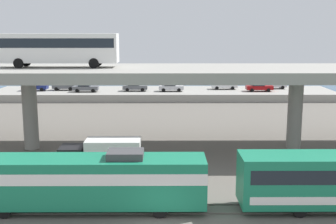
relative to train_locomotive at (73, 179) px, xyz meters
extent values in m
cube|color=#59544C|center=(6.02, -0.76, -2.13)|extent=(110.00, 0.12, 0.12)
cube|color=#59544C|center=(6.02, 0.76, -2.13)|extent=(110.00, 0.12, 0.12)
cube|color=#197A56|center=(0.82, 0.00, -0.11)|extent=(16.34, 3.00, 3.20)
cube|color=white|center=(0.82, 0.00, 0.47)|extent=(16.34, 3.04, 0.77)
cube|color=#3F3F42|center=(3.61, 0.00, 1.74)|extent=(2.40, 1.80, 0.50)
cylinder|color=black|center=(-4.29, -1.35, -1.71)|extent=(0.96, 0.18, 0.96)
cylinder|color=black|center=(-4.29, 1.35, -1.71)|extent=(0.96, 0.18, 0.96)
cylinder|color=black|center=(5.93, -1.35, -1.71)|extent=(0.96, 0.18, 0.96)
cylinder|color=black|center=(5.93, 1.35, -1.71)|extent=(0.96, 0.18, 0.96)
cylinder|color=black|center=(15.11, -1.35, -1.73)|extent=(0.92, 0.18, 0.92)
cylinder|color=black|center=(15.11, 1.35, -1.73)|extent=(0.92, 0.18, 0.92)
cube|color=gray|center=(6.02, 16.00, 5.64)|extent=(96.00, 11.66, 1.06)
cylinder|color=gray|center=(-7.58, 16.00, 1.46)|extent=(1.50, 1.50, 7.30)
cylinder|color=gray|center=(19.62, 16.00, 1.46)|extent=(1.50, 1.50, 7.30)
cube|color=silver|center=(-4.52, 16.58, 8.12)|extent=(12.00, 2.55, 2.90)
cube|color=black|center=(-4.52, 16.58, 8.64)|extent=(11.52, 2.59, 0.93)
cylinder|color=black|center=(-8.24, 15.37, 6.67)|extent=(1.00, 0.26, 1.00)
cylinder|color=black|center=(-8.24, 17.79, 6.67)|extent=(1.00, 0.26, 1.00)
cylinder|color=black|center=(-0.80, 15.37, 6.67)|extent=(1.00, 0.26, 1.00)
cylinder|color=black|center=(-0.80, 17.79, 6.67)|extent=(1.00, 0.26, 1.00)
cube|color=black|center=(-1.64, 7.65, -0.75)|extent=(2.00, 2.30, 2.00)
cube|color=silver|center=(1.86, 7.65, -0.45)|extent=(4.60, 2.30, 2.60)
cylinder|color=black|center=(-1.35, 6.56, -1.75)|extent=(0.88, 0.28, 0.88)
cylinder|color=black|center=(-1.35, 8.75, -1.75)|extent=(0.88, 0.28, 0.88)
cylinder|color=black|center=(2.87, 6.56, -1.75)|extent=(0.88, 0.28, 0.88)
cylinder|color=black|center=(2.87, 8.75, -1.75)|extent=(0.88, 0.28, 0.88)
cube|color=gray|center=(6.02, 51.00, -1.52)|extent=(61.07, 12.06, 1.34)
cube|color=#515459|center=(-12.07, 51.13, -0.18)|extent=(4.11, 1.78, 0.70)
cube|color=#1E232B|center=(-12.27, 51.13, 0.41)|extent=(1.81, 1.57, 0.48)
cylinder|color=black|center=(-10.79, 51.98, -0.53)|extent=(0.64, 0.20, 0.64)
cylinder|color=black|center=(-10.79, 50.29, -0.53)|extent=(0.64, 0.20, 0.64)
cylinder|color=black|center=(-13.34, 51.98, -0.53)|extent=(0.64, 0.20, 0.64)
cylinder|color=black|center=(-13.34, 50.29, -0.53)|extent=(0.64, 0.20, 0.64)
cube|color=#B7B7BC|center=(7.34, 49.43, -0.18)|extent=(4.39, 1.84, 0.70)
cube|color=#1E232B|center=(7.12, 49.43, 0.41)|extent=(1.93, 1.62, 0.48)
cylinder|color=black|center=(8.70, 50.30, -0.53)|extent=(0.64, 0.20, 0.64)
cylinder|color=black|center=(8.70, 48.56, -0.53)|extent=(0.64, 0.20, 0.64)
cylinder|color=black|center=(5.98, 50.30, -0.53)|extent=(0.64, 0.20, 0.64)
cylinder|color=black|center=(5.98, 48.56, -0.53)|extent=(0.64, 0.20, 0.64)
cube|color=silver|center=(17.15, 52.20, -0.18)|extent=(4.65, 1.86, 0.70)
cube|color=#1E232B|center=(17.38, 52.20, 0.41)|extent=(2.04, 1.63, 0.48)
cylinder|color=black|center=(15.71, 51.31, -0.53)|extent=(0.64, 0.20, 0.64)
cylinder|color=black|center=(15.71, 53.08, -0.53)|extent=(0.64, 0.20, 0.64)
cylinder|color=black|center=(18.59, 51.31, -0.53)|extent=(0.64, 0.20, 0.64)
cylinder|color=black|center=(18.59, 53.08, -0.53)|extent=(0.64, 0.20, 0.64)
cube|color=maroon|center=(23.04, 49.35, -0.18)|extent=(4.68, 1.84, 0.70)
cube|color=#1E232B|center=(22.80, 49.35, 0.41)|extent=(2.06, 1.62, 0.48)
cylinder|color=black|center=(24.49, 50.23, -0.53)|extent=(0.64, 0.20, 0.64)
cylinder|color=black|center=(24.49, 48.48, -0.53)|extent=(0.64, 0.20, 0.64)
cylinder|color=black|center=(21.59, 50.23, -0.53)|extent=(0.64, 0.20, 0.64)
cylinder|color=black|center=(21.59, 48.48, -0.53)|extent=(0.64, 0.20, 0.64)
cube|color=navy|center=(-17.10, 50.41, -0.18)|extent=(4.41, 1.80, 0.70)
cube|color=#1E232B|center=(-16.88, 50.41, 0.41)|extent=(1.94, 1.58, 0.48)
cylinder|color=black|center=(-18.47, 49.55, -0.53)|extent=(0.64, 0.20, 0.64)
cylinder|color=black|center=(-18.47, 51.26, -0.53)|extent=(0.64, 0.20, 0.64)
cylinder|color=black|center=(-15.74, 49.55, -0.53)|extent=(0.64, 0.20, 0.64)
cylinder|color=black|center=(-15.74, 51.26, -0.53)|extent=(0.64, 0.20, 0.64)
cube|color=#515459|center=(-7.74, 48.80, -0.18)|extent=(4.47, 1.73, 0.70)
cube|color=#1E232B|center=(-7.97, 48.80, 0.41)|extent=(1.97, 1.53, 0.48)
cylinder|color=black|center=(-6.36, 49.62, -0.53)|extent=(0.64, 0.20, 0.64)
cylinder|color=black|center=(-6.36, 47.97, -0.53)|extent=(0.64, 0.20, 0.64)
cylinder|color=black|center=(-9.13, 49.62, -0.53)|extent=(0.64, 0.20, 0.64)
cylinder|color=black|center=(-9.13, 47.97, -0.53)|extent=(0.64, 0.20, 0.64)
cube|color=#515459|center=(0.90, 49.83, -0.18)|extent=(4.37, 1.82, 0.70)
cube|color=#1E232B|center=(0.68, 49.83, 0.41)|extent=(1.92, 1.60, 0.48)
cylinder|color=black|center=(2.25, 50.70, -0.53)|extent=(0.64, 0.20, 0.64)
cylinder|color=black|center=(2.25, 48.97, -0.53)|extent=(0.64, 0.20, 0.64)
cylinder|color=black|center=(-0.46, 50.70, -0.53)|extent=(0.64, 0.20, 0.64)
cylinder|color=black|center=(-0.46, 48.97, -0.53)|extent=(0.64, 0.20, 0.64)
cube|color=#B7B7BC|center=(26.66, 52.91, -0.18)|extent=(4.11, 1.79, 0.70)
cube|color=#1E232B|center=(26.45, 52.91, 0.41)|extent=(1.81, 1.57, 0.48)
cylinder|color=black|center=(27.93, 53.76, -0.53)|extent=(0.64, 0.20, 0.64)
cylinder|color=black|center=(27.93, 52.06, -0.53)|extent=(0.64, 0.20, 0.64)
cylinder|color=black|center=(25.38, 53.76, -0.53)|extent=(0.64, 0.20, 0.64)
cylinder|color=black|center=(25.38, 52.06, -0.53)|extent=(0.64, 0.20, 0.64)
cube|color=#385B7A|center=(6.02, 74.00, -2.19)|extent=(140.00, 36.00, 0.01)
camera|label=1|loc=(6.27, -28.44, 9.93)|focal=47.16mm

